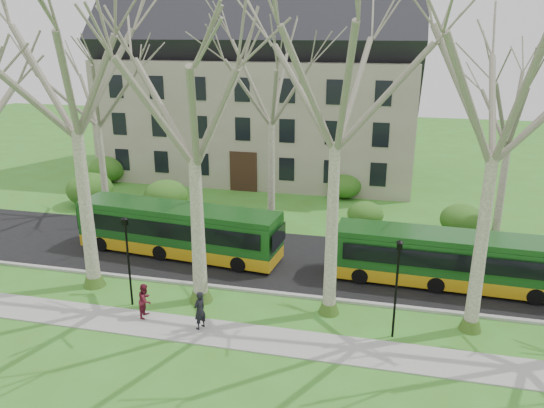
{
  "coord_description": "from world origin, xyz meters",
  "views": [
    {
      "loc": [
        5.49,
        -21.15,
        12.36
      ],
      "look_at": [
        -0.17,
        3.0,
        4.15
      ],
      "focal_mm": 35.0,
      "sensor_mm": 36.0,
      "label": 1
    }
  ],
  "objects": [
    {
      "name": "building",
      "position": [
        -6.0,
        24.0,
        8.07
      ],
      "size": [
        26.5,
        12.2,
        16.0
      ],
      "color": "gray",
      "rests_on": "ground"
    },
    {
      "name": "lamp_row",
      "position": [
        -0.0,
        -1.0,
        2.57
      ],
      "size": [
        36.22,
        0.22,
        4.3
      ],
      "color": "black",
      "rests_on": "ground"
    },
    {
      "name": "pedestrian_b",
      "position": [
        -4.83,
        -1.91,
        0.85
      ],
      "size": [
        0.65,
        0.8,
        1.59
      ],
      "primitive_type": "imported",
      "rotation": [
        0.0,
        0.0,
        1.63
      ],
      "color": "maroon",
      "rests_on": "sidewalk"
    },
    {
      "name": "tree_row_far",
      "position": [
        -1.33,
        11.0,
        6.0
      ],
      "size": [
        33.0,
        7.0,
        12.0
      ],
      "color": "gray",
      "rests_on": "ground"
    },
    {
      "name": "hedges",
      "position": [
        -4.67,
        14.0,
        1.0
      ],
      "size": [
        30.6,
        8.6,
        2.0
      ],
      "color": "#2F651C",
      "rests_on": "ground"
    },
    {
      "name": "bus_follow",
      "position": [
        8.58,
        4.42,
        1.46
      ],
      "size": [
        11.28,
        2.76,
        2.8
      ],
      "primitive_type": null,
      "rotation": [
        0.0,
        0.0,
        -0.04
      ],
      "color": "#134515",
      "rests_on": "road"
    },
    {
      "name": "pedestrian_a",
      "position": [
        -2.11,
        -2.31,
        0.92
      ],
      "size": [
        0.64,
        0.74,
        1.73
      ],
      "primitive_type": "imported",
      "rotation": [
        0.0,
        0.0,
        -1.99
      ],
      "color": "black",
      "rests_on": "sidewalk"
    },
    {
      "name": "ground",
      "position": [
        0.0,
        0.0,
        0.0
      ],
      "size": [
        120.0,
        120.0,
        0.0
      ],
      "primitive_type": "plane",
      "color": "#3E7421",
      "rests_on": "ground"
    },
    {
      "name": "curb",
      "position": [
        0.0,
        1.5,
        0.07
      ],
      "size": [
        80.0,
        0.25,
        0.14
      ],
      "primitive_type": "cube",
      "color": "#A5A39E",
      "rests_on": "ground"
    },
    {
      "name": "sidewalk",
      "position": [
        0.0,
        -2.5,
        0.03
      ],
      "size": [
        70.0,
        2.0,
        0.06
      ],
      "primitive_type": "cube",
      "color": "gray",
      "rests_on": "ground"
    },
    {
      "name": "road",
      "position": [
        0.0,
        5.5,
        0.03
      ],
      "size": [
        80.0,
        8.0,
        0.06
      ],
      "primitive_type": "cube",
      "color": "black",
      "rests_on": "ground"
    },
    {
      "name": "tree_row_verge",
      "position": [
        0.0,
        0.3,
        7.0
      ],
      "size": [
        49.0,
        7.0,
        14.0
      ],
      "color": "gray",
      "rests_on": "ground"
    },
    {
      "name": "bus_lead",
      "position": [
        -6.08,
        4.97,
        1.53
      ],
      "size": [
        11.97,
        3.65,
        2.95
      ],
      "primitive_type": null,
      "rotation": [
        0.0,
        0.0,
        -0.1
      ],
      "color": "#134515",
      "rests_on": "road"
    }
  ]
}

